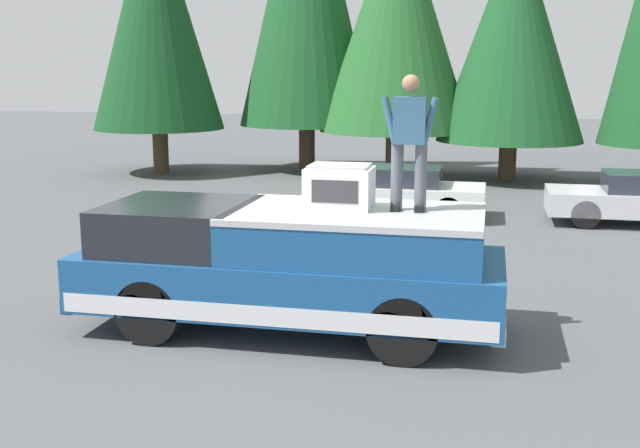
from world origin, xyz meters
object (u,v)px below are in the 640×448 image
object	(u,v)px
parked_car_white	(396,191)
pickup_truck	(290,266)
person_on_truck_bed	(409,139)
compressor_unit	(340,187)

from	to	relation	value
parked_car_white	pickup_truck	bearing A→B (deg)	177.27
parked_car_white	person_on_truck_bed	bearing A→B (deg)	-172.19
compressor_unit	person_on_truck_bed	size ratio (longest dim) A/B	0.50
pickup_truck	person_on_truck_bed	xyz separation A→B (m)	(0.15, -1.51, 1.68)
person_on_truck_bed	parked_car_white	distance (m)	8.44
compressor_unit	parked_car_white	xyz separation A→B (m)	(8.14, 0.23, -1.35)
pickup_truck	compressor_unit	distance (m)	1.24
compressor_unit	pickup_truck	bearing A→B (deg)	102.45
compressor_unit	parked_car_white	bearing A→B (deg)	1.65
pickup_truck	parked_car_white	size ratio (longest dim) A/B	1.35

